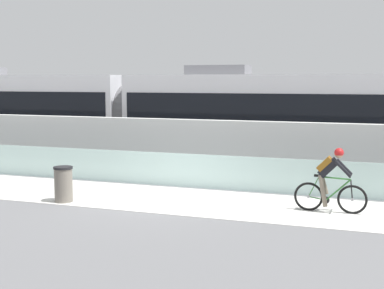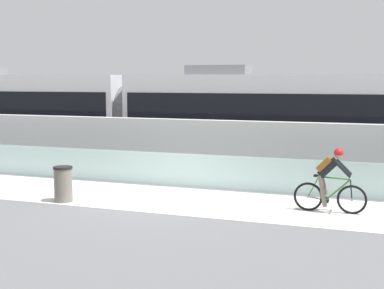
% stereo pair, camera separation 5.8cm
% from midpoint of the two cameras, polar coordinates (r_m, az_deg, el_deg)
% --- Properties ---
extents(ground_plane, '(200.00, 200.00, 0.00)m').
position_cam_midpoint_polar(ground_plane, '(15.30, -3.69, -5.59)').
color(ground_plane, slate).
extents(bike_path_deck, '(32.00, 3.20, 0.01)m').
position_cam_midpoint_polar(bike_path_deck, '(15.30, -3.69, -5.57)').
color(bike_path_deck, silver).
rests_on(bike_path_deck, ground).
extents(glass_parapet, '(32.00, 0.05, 1.02)m').
position_cam_midpoint_polar(glass_parapet, '(16.88, -1.17, -2.66)').
color(glass_parapet, silver).
rests_on(glass_parapet, ground).
extents(concrete_barrier_wall, '(32.00, 0.36, 1.93)m').
position_cam_midpoint_polar(concrete_barrier_wall, '(18.49, 0.84, -0.42)').
color(concrete_barrier_wall, silver).
rests_on(concrete_barrier_wall, ground).
extents(tram_rail_near, '(32.00, 0.08, 0.01)m').
position_cam_midpoint_polar(tram_rail_near, '(20.96, 3.08, -2.24)').
color(tram_rail_near, '#595654').
rests_on(tram_rail_near, ground).
extents(tram_rail_far, '(32.00, 0.08, 0.01)m').
position_cam_midpoint_polar(tram_rail_far, '(22.32, 4.15, -1.71)').
color(tram_rail_far, '#595654').
rests_on(tram_rail_far, ground).
extents(tram, '(22.56, 2.54, 3.81)m').
position_cam_midpoint_polar(tram, '(22.98, -6.45, 3.24)').
color(tram, silver).
rests_on(tram, ground).
extents(cyclist_on_bike, '(1.77, 0.58, 1.61)m').
position_cam_midpoint_polar(cyclist_on_bike, '(13.97, 13.95, -3.61)').
color(cyclist_on_bike, black).
rests_on(cyclist_on_bike, ground).
extents(trash_bin, '(0.51, 0.51, 0.96)m').
position_cam_midpoint_polar(trash_bin, '(15.15, -13.22, -4.01)').
color(trash_bin, slate).
rests_on(trash_bin, ground).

